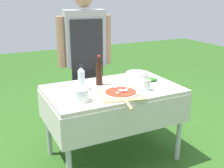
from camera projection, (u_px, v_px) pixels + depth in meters
The scene contains 10 objects.
ground_plane at pixel (113, 156), 2.94m from camera, with size 12.00×12.00×0.00m, color #2D5B1E.
prep_table at pixel (113, 97), 2.74m from camera, with size 1.28×0.81×0.76m.
person_cook at pixel (85, 52), 3.20m from camera, with size 0.62×0.25×1.67m.
pizza_on_peel at pixel (121, 93), 2.52m from camera, with size 0.46×0.59×0.05m.
oil_bottle at pixel (99, 73), 2.76m from camera, with size 0.07×0.07×0.30m.
water_bottle at pixel (81, 78), 2.63m from camera, with size 0.07×0.07×0.24m.
herb_container at pixel (151, 80), 2.89m from camera, with size 0.20×0.17×0.04m.
mixing_tub at pixel (81, 95), 2.36m from camera, with size 0.14×0.14×0.11m, color silver.
plate_stack at pixel (137, 74), 3.09m from camera, with size 0.24×0.24×0.04m.
sauce_jar at pixel (147, 86), 2.63m from camera, with size 0.08×0.08×0.10m.
Camera 1 is at (-1.14, -2.29, 1.63)m, focal length 45.00 mm.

